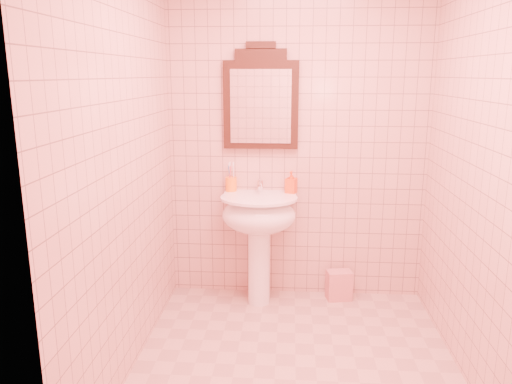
# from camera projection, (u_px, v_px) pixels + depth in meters

# --- Properties ---
(floor) EXTENTS (2.20, 2.20, 0.00)m
(floor) POSITION_uv_depth(u_px,v_px,m) (295.00, 367.00, 3.08)
(floor) COLOR tan
(floor) RESTS_ON ground
(back_wall) EXTENTS (2.00, 0.02, 2.50)m
(back_wall) POSITION_uv_depth(u_px,v_px,m) (298.00, 142.00, 3.86)
(back_wall) COLOR #D5A195
(back_wall) RESTS_ON floor
(pedestal_sink) EXTENTS (0.58, 0.58, 0.86)m
(pedestal_sink) POSITION_uv_depth(u_px,v_px,m) (259.00, 222.00, 3.79)
(pedestal_sink) COLOR white
(pedestal_sink) RESTS_ON floor
(faucet) EXTENTS (0.04, 0.16, 0.11)m
(faucet) POSITION_uv_depth(u_px,v_px,m) (260.00, 185.00, 3.86)
(faucet) COLOR white
(faucet) RESTS_ON pedestal_sink
(mirror) EXTENTS (0.57, 0.06, 0.80)m
(mirror) POSITION_uv_depth(u_px,v_px,m) (261.00, 100.00, 3.78)
(mirror) COLOR black
(mirror) RESTS_ON back_wall
(toothbrush_cup) EXTENTS (0.09, 0.09, 0.20)m
(toothbrush_cup) POSITION_uv_depth(u_px,v_px,m) (231.00, 184.00, 3.91)
(toothbrush_cup) COLOR orange
(toothbrush_cup) RESTS_ON pedestal_sink
(soap_dispenser) EXTENTS (0.10, 0.10, 0.17)m
(soap_dispenser) POSITION_uv_depth(u_px,v_px,m) (291.00, 182.00, 3.84)
(soap_dispenser) COLOR #DE4512
(soap_dispenser) RESTS_ON pedestal_sink
(towel) EXTENTS (0.21, 0.16, 0.24)m
(towel) POSITION_uv_depth(u_px,v_px,m) (339.00, 285.00, 3.98)
(towel) COLOR #C2727D
(towel) RESTS_ON floor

